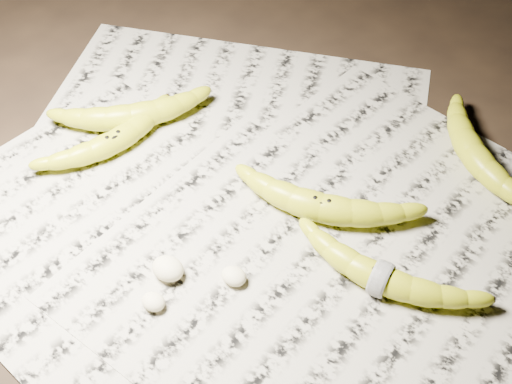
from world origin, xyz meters
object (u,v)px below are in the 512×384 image
Objects in this scene: banana_left_b at (132,115)px; banana_taped at (381,277)px; banana_center at (322,206)px; banana_upper_a at (474,152)px; banana_left_a at (113,140)px.

banana_left_b reaches higher than banana_taped.
banana_upper_a is (0.11, 0.20, -0.00)m from banana_center.
banana_taped is at bearing -42.47° from banana_center.
banana_taped is 1.07× the size of banana_upper_a.
banana_center reaches higher than banana_taped.
banana_center is at bearing -63.22° from banana_left_a.
banana_center is at bearing -46.51° from banana_left_b.
banana_upper_a is (-0.00, 0.25, 0.00)m from banana_taped.
banana_left_b is at bearing 168.14° from banana_taped.
banana_left_b is 0.31m from banana_center.
banana_taped reaches higher than banana_left_a.
banana_left_a is at bearing -124.80° from banana_left_b.
banana_upper_a reaches higher than banana_left_a.
banana_left_b is 0.48m from banana_upper_a.
banana_left_b is 0.93× the size of banana_center.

